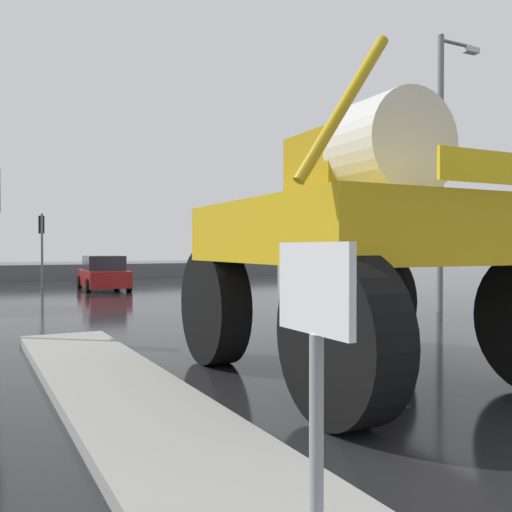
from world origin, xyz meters
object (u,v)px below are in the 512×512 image
lane_arrow_sign (315,355)px  streetlight_near_right (443,160)px  traffic_signal_far_left (42,234)px  oversize_sprayer (362,243)px  sedan_ahead (103,274)px  traffic_signal_near_right (367,220)px

lane_arrow_sign → streetlight_near_right: bearing=41.8°
lane_arrow_sign → traffic_signal_far_left: bearing=86.3°
oversize_sprayer → sedan_ahead: (0.30, 18.59, -1.22)m
oversize_sprayer → traffic_signal_far_left: oversize_sprayer is taller
lane_arrow_sign → traffic_signal_near_right: (8.14, 9.77, 1.28)m
traffic_signal_near_right → lane_arrow_sign: bearing=-129.8°
lane_arrow_sign → traffic_signal_far_left: traffic_signal_far_left is taller
lane_arrow_sign → sedan_ahead: 23.12m
lane_arrow_sign → traffic_signal_near_right: bearing=50.2°
oversize_sprayer → traffic_signal_far_left: (-1.92, 21.65, 0.61)m
oversize_sprayer → traffic_signal_near_right: bearing=-37.7°
sedan_ahead → traffic_signal_near_right: bearing=-159.3°
oversize_sprayer → streetlight_near_right: bearing=-51.3°
traffic_signal_near_right → oversize_sprayer: bearing=-129.3°
oversize_sprayer → streetlight_near_right: (7.35, 5.57, 2.52)m
traffic_signal_near_right → sedan_ahead: bearing=108.1°
traffic_signal_far_left → streetlight_near_right: 18.66m
lane_arrow_sign → traffic_signal_near_right: traffic_signal_near_right is taller
oversize_sprayer → sedan_ahead: 18.63m
lane_arrow_sign → sedan_ahead: lane_arrow_sign is taller
traffic_signal_near_right → traffic_signal_far_left: bearing=112.0°
oversize_sprayer → traffic_signal_near_right: (4.56, 5.58, 0.69)m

